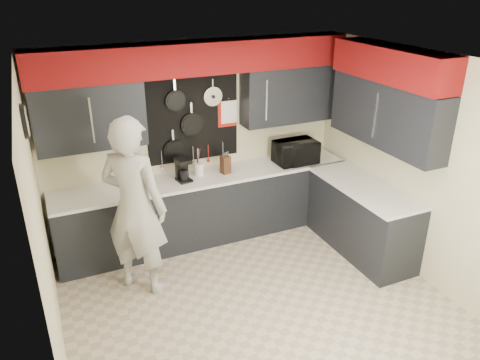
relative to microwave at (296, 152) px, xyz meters
name	(u,v)px	position (x,y,z in m)	size (l,w,h in m)	color
ground	(253,297)	(-1.28, -1.36, -1.08)	(4.00, 4.00, 0.00)	#C5B299
back_wall_assembly	(200,90)	(-1.27, 0.24, 0.93)	(4.00, 0.36, 2.60)	beige
right_wall_assembly	(391,105)	(0.57, -1.09, 0.87)	(0.36, 3.50, 2.60)	beige
left_wall_assembly	(42,230)	(-3.28, -1.34, 0.26)	(0.05, 3.50, 2.60)	beige
base_cabinets	(250,210)	(-0.79, -0.23, -0.62)	(3.95, 2.20, 0.92)	black
microwave	(296,152)	(0.00, 0.00, 0.00)	(0.57, 0.38, 0.31)	black
knife_block	(225,165)	(-1.02, 0.05, -0.04)	(0.11, 0.11, 0.24)	#3A2112
utensil_crock	(199,169)	(-1.36, 0.14, -0.07)	(0.13, 0.13, 0.16)	white
coffee_maker	(183,169)	(-1.60, 0.06, 0.00)	(0.19, 0.22, 0.30)	black
person	(135,207)	(-2.36, -0.63, -0.05)	(0.75, 0.49, 2.04)	beige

